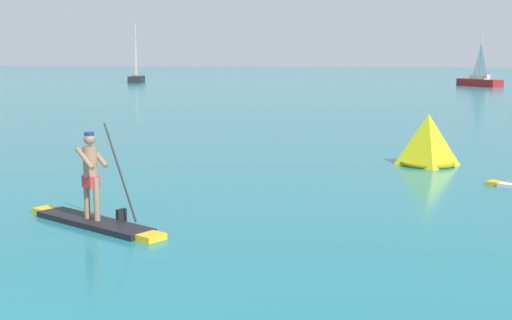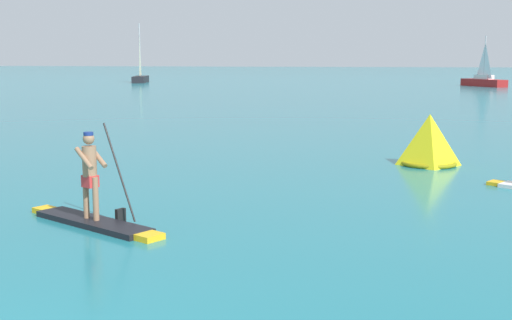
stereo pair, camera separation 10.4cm
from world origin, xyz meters
name	(u,v)px [view 2 (the right image)]	position (x,y,z in m)	size (l,w,h in m)	color
paddleboarder_mid_center	(93,206)	(-1.42, 6.76, 0.36)	(3.30, 1.98, 1.91)	black
race_marker_buoy	(429,142)	(4.93, 15.31, 0.67)	(1.60, 1.60, 1.48)	yellow
sailboat_left_horizon	(140,76)	(-27.63, 74.19, 0.87)	(2.79, 5.71, 7.24)	black
sailboat_right_horizon	(484,80)	(12.75, 71.59, 0.71)	(4.44, 5.78, 5.38)	#A51E1E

